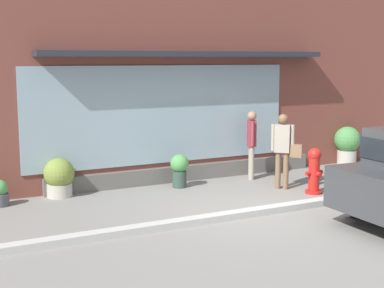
{
  "coord_description": "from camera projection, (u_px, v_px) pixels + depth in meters",
  "views": [
    {
      "loc": [
        -5.84,
        -8.41,
        2.81
      ],
      "look_at": [
        -0.84,
        1.2,
        1.15
      ],
      "focal_mm": 52.44,
      "sensor_mm": 36.0,
      "label": 1
    }
  ],
  "objects": [
    {
      "name": "potted_plant_window_right",
      "position": [
        180.0,
        169.0,
        12.29
      ],
      "size": [
        0.4,
        0.4,
        0.74
      ],
      "color": "#33473D",
      "rests_on": "ground_plane"
    },
    {
      "name": "ground_plane",
      "position": [
        261.0,
        210.0,
        10.47
      ],
      "size": [
        60.0,
        60.0,
        0.0
      ],
      "primitive_type": "plane",
      "color": "gray"
    },
    {
      "name": "pedestrian_passerby",
      "position": [
        252.0,
        140.0,
        13.07
      ],
      "size": [
        0.33,
        0.46,
        1.6
      ],
      "rotation": [
        0.0,
        0.0,
        1.07
      ],
      "color": "#9E9384",
      "rests_on": "ground_plane"
    },
    {
      "name": "potted_plant_trailing_edge",
      "position": [
        59.0,
        177.0,
        11.46
      ],
      "size": [
        0.62,
        0.62,
        0.8
      ],
      "color": "#B7B2A3",
      "rests_on": "ground_plane"
    },
    {
      "name": "pedestrian_with_handbag",
      "position": [
        284.0,
        146.0,
        12.06
      ],
      "size": [
        0.49,
        0.56,
        1.64
      ],
      "rotation": [
        0.0,
        0.0,
        5.45
      ],
      "color": "brown",
      "rests_on": "ground_plane"
    },
    {
      "name": "curb_strip",
      "position": [
        268.0,
        210.0,
        10.28
      ],
      "size": [
        14.0,
        0.24,
        0.12
      ],
      "primitive_type": "cube",
      "color": "#B2B2AD",
      "rests_on": "ground_plane"
    },
    {
      "name": "storefront",
      "position": [
        184.0,
        73.0,
        12.88
      ],
      "size": [
        14.0,
        0.81,
        5.08
      ],
      "color": "brown",
      "rests_on": "ground_plane"
    },
    {
      "name": "potted_plant_low_front",
      "position": [
        347.0,
        143.0,
        14.99
      ],
      "size": [
        0.69,
        0.69,
        1.02
      ],
      "color": "#B7B2A3",
      "rests_on": "ground_plane"
    },
    {
      "name": "fire_hydrant",
      "position": [
        314.0,
        170.0,
        11.72
      ],
      "size": [
        0.41,
        0.38,
        0.97
      ],
      "color": "red",
      "rests_on": "ground_plane"
    }
  ]
}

